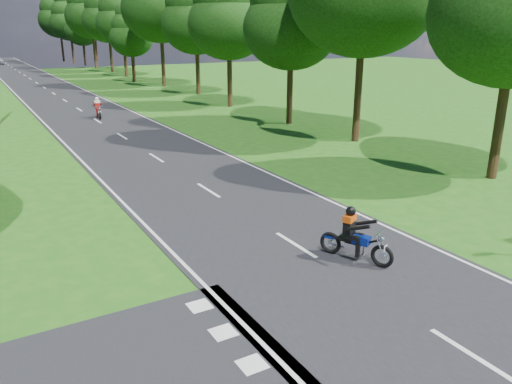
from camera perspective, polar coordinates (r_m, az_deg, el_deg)
ground at (r=13.20m, az=9.54°, el=-9.11°), size 160.00×160.00×0.00m
main_road at (r=59.72m, az=-23.03°, el=10.91°), size 7.00×140.00×0.02m
road_markings at (r=57.86m, az=-22.91°, el=10.75°), size 7.40×140.00×0.01m
treeline at (r=69.63m, az=-23.91°, el=18.47°), size 40.00×115.35×14.78m
rider_near_blue at (r=13.63m, az=11.41°, el=-4.74°), size 1.30×1.90×1.51m
rider_far_red at (r=37.30m, az=-17.61°, el=9.17°), size 0.77×1.81×1.46m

